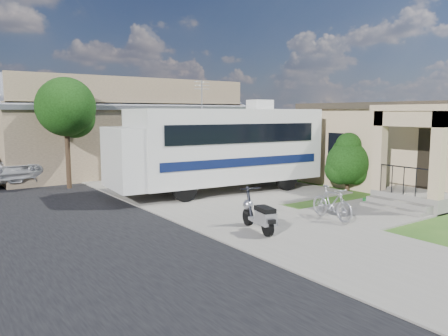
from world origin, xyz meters
TOP-DOWN VIEW (x-y plane):
  - ground at (0.00, 0.00)m, footprint 120.00×120.00m
  - sidewalk_slab at (-1.00, 10.00)m, footprint 4.00×80.00m
  - driveway_slab at (1.50, 4.50)m, footprint 7.00×6.00m
  - walk_slab at (3.00, -1.00)m, footprint 4.00×3.00m
  - house at (8.88, 1.43)m, footprint 9.47×7.80m
  - warehouse at (0.00, 13.97)m, footprint 12.50×8.40m
  - street_tree_a at (-3.70, 9.05)m, footprint 2.44×2.40m
  - street_tree_b at (-3.70, 19.05)m, footprint 2.44×2.40m
  - motorhome at (0.82, 4.70)m, footprint 8.56×3.28m
  - shrub at (5.33, 2.08)m, footprint 1.92×1.83m
  - scooter at (-1.71, -0.82)m, footprint 0.73×1.64m
  - bicycle at (0.84, -1.03)m, footprint 0.63×1.67m
  - pickup_truck at (-5.75, 12.53)m, footprint 2.67×5.46m
  - garden_hose at (3.73, -0.16)m, footprint 0.40×0.40m

SIDE VIEW (x-z plane):
  - ground at x=0.00m, z-range 0.00..0.00m
  - driveway_slab at x=1.50m, z-range 0.00..0.05m
  - walk_slab at x=3.00m, z-range 0.00..0.05m
  - sidewalk_slab at x=-1.00m, z-range 0.00..0.06m
  - garden_hose at x=3.73m, z-range 0.00..0.18m
  - scooter at x=-1.71m, z-range -0.06..1.03m
  - bicycle at x=0.84m, z-range 0.00..0.98m
  - pickup_truck at x=-5.75m, z-range 0.00..1.49m
  - shrub at x=5.33m, z-range 0.03..2.38m
  - house at x=8.88m, z-range 0.00..3.55m
  - motorhome at x=0.82m, z-range -0.30..3.99m
  - warehouse at x=0.00m, z-range -0.53..4.51m
  - street_tree_a at x=-3.70m, z-range 0.96..5.54m
  - street_tree_b at x=-3.70m, z-range 1.03..5.76m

